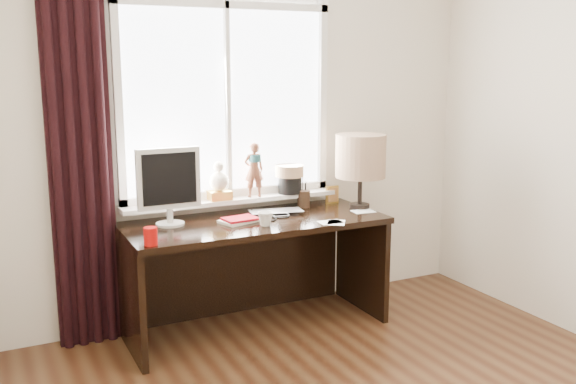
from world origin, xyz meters
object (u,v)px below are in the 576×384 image
laptop (276,212)px  monitor (169,182)px  mug (265,218)px  desk (250,252)px  red_cup (151,236)px  table_lamp (361,157)px

laptop → monitor: (-0.73, 0.03, 0.26)m
mug → desk: 0.39m
laptop → red_cup: size_ratio=3.54×
desk → monitor: 0.75m
mug → table_lamp: 0.88m
mug → red_cup: size_ratio=0.94×
laptop → monitor: size_ratio=0.73×
desk → table_lamp: size_ratio=3.27×
mug → desk: size_ratio=0.06×
laptop → desk: (-0.19, 0.01, -0.26)m
laptop → desk: laptop is taller
laptop → table_lamp: (0.61, -0.08, 0.35)m
mug → table_lamp: table_lamp is taller
table_lamp → monitor: bearing=175.1°
red_cup → desk: 0.90m
mug → red_cup: bearing=-171.7°
desk → mug: bearing=-90.7°
red_cup → laptop: bearing=20.8°
mug → desk: (0.00, 0.26, -0.29)m
mug → laptop: bearing=52.1°
red_cup → monitor: (0.22, 0.39, 0.23)m
desk → red_cup: bearing=-153.8°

